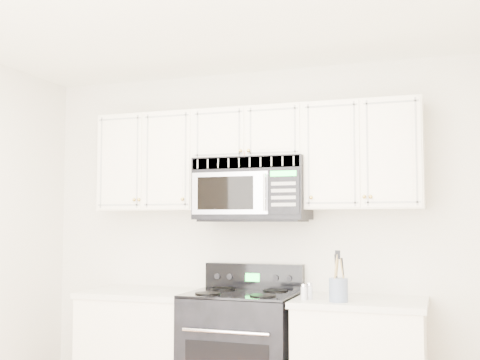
% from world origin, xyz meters
% --- Properties ---
extents(room, '(3.51, 3.51, 2.61)m').
position_xyz_m(room, '(0.00, 0.00, 1.30)').
color(room, '#996D51').
rests_on(room, ground).
extents(base_cabinet_left, '(0.86, 0.65, 0.92)m').
position_xyz_m(base_cabinet_left, '(-0.80, 1.44, 0.43)').
color(base_cabinet_left, silver).
rests_on(base_cabinet_left, ground).
extents(range, '(0.76, 0.69, 1.12)m').
position_xyz_m(range, '(-0.03, 1.43, 0.48)').
color(range, black).
rests_on(range, ground).
extents(upper_cabinets, '(2.44, 0.37, 0.75)m').
position_xyz_m(upper_cabinets, '(-0.00, 1.58, 1.93)').
color(upper_cabinets, silver).
rests_on(upper_cabinets, ground).
extents(microwave, '(0.81, 0.46, 0.45)m').
position_xyz_m(microwave, '(0.02, 1.54, 1.67)').
color(microwave, black).
rests_on(microwave, ground).
extents(utensil_crock, '(0.12, 0.12, 0.32)m').
position_xyz_m(utensil_crock, '(0.69, 1.26, 1.00)').
color(utensil_crock, slate).
rests_on(utensil_crock, base_cabinet_right).
extents(shaker_salt, '(0.04, 0.04, 0.10)m').
position_xyz_m(shaker_salt, '(0.45, 1.28, 0.97)').
color(shaker_salt, '#B4B4BF').
rests_on(shaker_salt, base_cabinet_right).
extents(shaker_pepper, '(0.05, 0.05, 0.11)m').
position_xyz_m(shaker_pepper, '(0.48, 1.32, 0.98)').
color(shaker_pepper, '#B4B4BF').
rests_on(shaker_pepper, base_cabinet_right).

